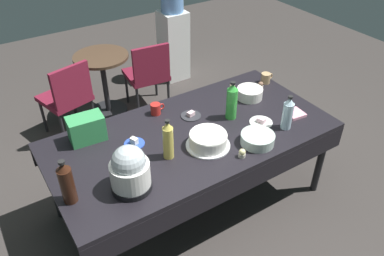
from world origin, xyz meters
name	(u,v)px	position (x,y,z in m)	size (l,w,h in m)	color
ground	(192,201)	(0.00, 0.00, 0.00)	(9.00, 9.00, 0.00)	#383330
potluck_table	(192,140)	(0.00, 0.00, 0.69)	(2.20, 1.10, 0.75)	black
frosted_layer_cake	(208,140)	(0.01, -0.20, 0.80)	(0.33, 0.33, 0.11)	silver
slow_cooker	(130,170)	(-0.65, -0.29, 0.90)	(0.27, 0.27, 0.33)	black
glass_salad_bowl	(258,139)	(0.34, -0.37, 0.79)	(0.25, 0.25, 0.08)	#B2C6BC
ceramic_snack_bowl	(250,93)	(0.71, 0.17, 0.80)	(0.23, 0.23, 0.09)	silver
dessert_plate_cobalt	(134,143)	(-0.43, 0.12, 0.76)	(0.15, 0.15, 0.05)	#2D4CB2
dessert_plate_white	(261,122)	(0.54, -0.18, 0.76)	(0.19, 0.19, 0.04)	white
dessert_plate_charcoal	(191,115)	(0.12, 0.20, 0.76)	(0.17, 0.17, 0.04)	#2D2D33
cupcake_mint	(242,153)	(0.15, -0.43, 0.78)	(0.05, 0.05, 0.07)	beige
cupcake_rose	(232,87)	(0.66, 0.36, 0.78)	(0.05, 0.05, 0.07)	beige
cupcake_lemon	(261,85)	(0.90, 0.24, 0.78)	(0.05, 0.05, 0.07)	beige
soda_bottle_lime_soda	(232,101)	(0.39, 0.01, 0.90)	(0.09, 0.09, 0.33)	green
soda_bottle_cola	(67,183)	(-1.01, -0.18, 0.90)	(0.09, 0.09, 0.32)	#33190F
soda_bottle_water	(288,113)	(0.66, -0.33, 0.88)	(0.08, 0.08, 0.29)	silver
soda_bottle_ginger_ale	(168,140)	(-0.29, -0.14, 0.90)	(0.08, 0.08, 0.32)	gold
coffee_mug_tan	(266,78)	(1.01, 0.30, 0.80)	(0.13, 0.09, 0.09)	tan
coffee_mug_red	(156,109)	(-0.10, 0.39, 0.80)	(0.12, 0.08, 0.09)	#B2231E
soda_carton	(86,129)	(-0.70, 0.36, 0.85)	(0.26, 0.16, 0.20)	#338C4C
paper_napkin_stack	(295,114)	(0.85, -0.24, 0.76)	(0.14, 0.14, 0.02)	pink
maroon_chair_left	(67,95)	(-0.53, 1.53, 0.49)	(0.54, 0.54, 0.85)	maroon
maroon_chair_right	(148,72)	(0.39, 1.53, 0.49)	(0.48, 0.48, 0.85)	maroon
round_cafe_table	(103,74)	(-0.05, 1.76, 0.50)	(0.60, 0.60, 0.72)	#473323
water_cooler	(173,35)	(1.05, 2.09, 0.59)	(0.32, 0.32, 1.24)	silver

